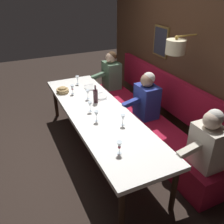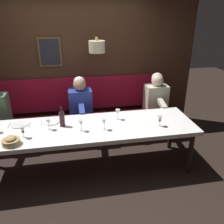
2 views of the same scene
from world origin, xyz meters
name	(u,v)px [view 2 (image 2 of 2)]	position (x,y,z in m)	size (l,w,h in m)	color
ground_plane	(88,169)	(0.00, 0.00, 0.00)	(12.00, 12.00, 0.00)	black
dining_table	(86,130)	(0.00, 0.00, 0.68)	(0.90, 3.18, 0.74)	white
banquette_bench	(83,130)	(0.89, 0.00, 0.23)	(0.52, 3.38, 0.45)	maroon
back_wall_panel	(78,63)	(1.46, 0.00, 1.36)	(0.59, 4.58, 2.90)	#422819
diner_nearest	(156,96)	(0.88, -1.38, 0.82)	(0.60, 0.40, 0.79)	beige
diner_near	(80,100)	(0.88, 0.02, 0.82)	(0.60, 0.40, 0.79)	#283893
place_setting_0	(51,122)	(0.24, 0.50, 0.75)	(0.24, 0.32, 0.01)	white
place_setting_1	(19,125)	(0.23, 0.95, 0.75)	(0.24, 0.31, 0.01)	white
wine_glass_0	(81,123)	(-0.11, 0.07, 0.86)	(0.07, 0.07, 0.16)	silver
wine_glass_1	(104,122)	(-0.13, -0.24, 0.86)	(0.07, 0.07, 0.16)	silver
wine_glass_2	(160,119)	(-0.16, -1.05, 0.86)	(0.07, 0.07, 0.16)	silver
wine_glass_3	(23,130)	(-0.16, 0.83, 0.86)	(0.07, 0.07, 0.16)	silver
wine_glass_5	(118,112)	(0.17, -0.50, 0.86)	(0.07, 0.07, 0.16)	silver
wine_glass_6	(48,122)	(0.02, 0.52, 0.86)	(0.07, 0.07, 0.16)	silver
wine_bottle	(62,119)	(0.09, 0.33, 0.86)	(0.08, 0.08, 0.30)	#33191E
bread_bowl	(11,141)	(-0.31, 0.95, 0.79)	(0.22, 0.22, 0.12)	tan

